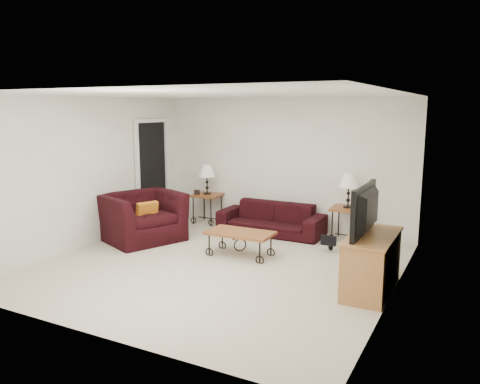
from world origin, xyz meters
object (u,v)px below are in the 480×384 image
object	(u,v)px
lamp_right	(348,191)
backpack	(331,236)
coffee_table	(240,244)
tv_stand	(372,263)
side_table_left	(207,208)
lamp_left	(207,180)
armchair	(142,217)
side_table_right	(347,224)
sofa	(271,219)
television	(373,210)

from	to	relation	value
lamp_right	backpack	size ratio (longest dim) A/B	1.22
coffee_table	tv_stand	bearing A→B (deg)	-13.59
side_table_left	lamp_left	world-z (taller)	lamp_left
armchair	side_table_right	bearing A→B (deg)	-40.32
side_table_right	lamp_right	size ratio (longest dim) A/B	1.00
side_table_left	coffee_table	bearing A→B (deg)	-45.65
sofa	tv_stand	size ratio (longest dim) A/B	1.59
side_table_right	television	world-z (taller)	television
armchair	tv_stand	size ratio (longest dim) A/B	1.05
lamp_right	television	xyz separation A→B (m)	(0.86, -2.16, 0.15)
side_table_right	lamp_left	size ratio (longest dim) A/B	1.01
lamp_right	armchair	size ratio (longest dim) A/B	0.46
side_table_left	lamp_left	size ratio (longest dim) A/B	1.00
side_table_left	coffee_table	xyz separation A→B (m)	(1.60, -1.64, -0.10)
lamp_left	tv_stand	distance (m)	4.37
lamp_left	tv_stand	xyz separation A→B (m)	(3.76, -2.16, -0.53)
sofa	backpack	xyz separation A→B (m)	(1.30, -0.52, -0.04)
lamp_left	coffee_table	bearing A→B (deg)	-45.65
lamp_left	lamp_right	bearing A→B (deg)	0.00
sofa	television	distance (m)	3.09
lamp_right	side_table_right	bearing A→B (deg)	0.00
sofa	television	xyz separation A→B (m)	(2.24, -1.98, 0.77)
backpack	lamp_left	bearing A→B (deg)	-178.83
side_table_left	television	bearing A→B (deg)	-29.99
side_table_left	armchair	distance (m)	1.68
lamp_right	television	world-z (taller)	television
armchair	television	bearing A→B (deg)	-74.52
lamp_left	lamp_right	world-z (taller)	lamp_right
armchair	tv_stand	world-z (taller)	armchair
tv_stand	television	bearing A→B (deg)	180.00
side_table_right	backpack	bearing A→B (deg)	-96.42
lamp_right	armchair	distance (m)	3.64
side_table_right	television	distance (m)	2.44
armchair	tv_stand	xyz separation A→B (m)	(4.11, -0.52, -0.05)
lamp_left	side_table_right	bearing A→B (deg)	0.00
side_table_left	side_table_right	size ratio (longest dim) A/B	0.99
side_table_left	coffee_table	size ratio (longest dim) A/B	0.57
sofa	lamp_left	world-z (taller)	lamp_left
side_table_left	television	xyz separation A→B (m)	(3.74, -2.16, 0.75)
side_table_right	coffee_table	size ratio (longest dim) A/B	0.57
lamp_left	television	distance (m)	4.32
sofa	side_table_left	world-z (taller)	side_table_left
lamp_right	coffee_table	xyz separation A→B (m)	(-1.27, -1.64, -0.70)
side_table_right	tv_stand	xyz separation A→B (m)	(0.88, -2.16, 0.07)
sofa	armchair	world-z (taller)	armchair
side_table_right	lamp_right	world-z (taller)	lamp_right
lamp_left	coffee_table	xyz separation A→B (m)	(1.60, -1.64, -0.70)
television	backpack	world-z (taller)	television
side_table_left	television	world-z (taller)	television
coffee_table	armchair	world-z (taller)	armchair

